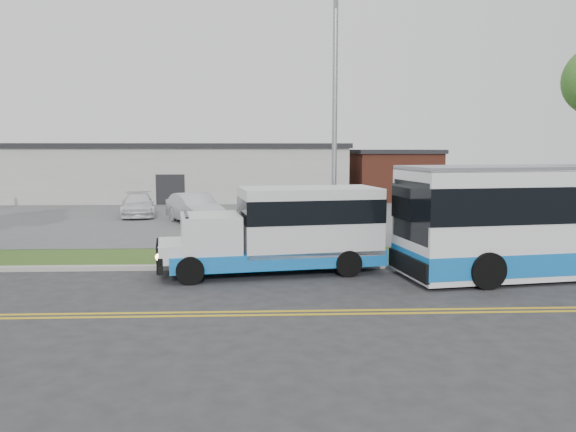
{
  "coord_description": "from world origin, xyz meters",
  "views": [
    {
      "loc": [
        0.47,
        -17.22,
        3.96
      ],
      "look_at": [
        1.33,
        2.46,
        1.6
      ],
      "focal_mm": 35.0,
      "sensor_mm": 36.0,
      "label": 1
    }
  ],
  "objects_px": {
    "parked_car_a": "(195,208)",
    "parked_car_b": "(138,205)",
    "pedestrian": "(220,239)",
    "shuttle_bus": "(288,227)",
    "streetlight_near": "(335,113)"
  },
  "relations": [
    {
      "from": "parked_car_a",
      "to": "parked_car_b",
      "type": "distance_m",
      "value": 5.05
    },
    {
      "from": "pedestrian",
      "to": "shuttle_bus",
      "type": "bearing_deg",
      "value": 129.51
    },
    {
      "from": "pedestrian",
      "to": "parked_car_b",
      "type": "height_order",
      "value": "pedestrian"
    },
    {
      "from": "parked_car_a",
      "to": "parked_car_b",
      "type": "height_order",
      "value": "parked_car_a"
    },
    {
      "from": "pedestrian",
      "to": "parked_car_b",
      "type": "relative_size",
      "value": 0.35
    },
    {
      "from": "parked_car_b",
      "to": "shuttle_bus",
      "type": "bearing_deg",
      "value": -73.16
    },
    {
      "from": "shuttle_bus",
      "to": "parked_car_a",
      "type": "height_order",
      "value": "shuttle_bus"
    },
    {
      "from": "streetlight_near",
      "to": "pedestrian",
      "type": "height_order",
      "value": "streetlight_near"
    },
    {
      "from": "pedestrian",
      "to": "parked_car_a",
      "type": "xyz_separation_m",
      "value": [
        -2.07,
        10.0,
        -0.01
      ]
    },
    {
      "from": "shuttle_bus",
      "to": "pedestrian",
      "type": "xyz_separation_m",
      "value": [
        -2.28,
        1.3,
        -0.56
      ]
    },
    {
      "from": "shuttle_bus",
      "to": "parked_car_b",
      "type": "xyz_separation_m",
      "value": [
        -8.04,
        14.76,
        -0.7
      ]
    },
    {
      "from": "shuttle_bus",
      "to": "parked_car_b",
      "type": "relative_size",
      "value": 1.63
    },
    {
      "from": "streetlight_near",
      "to": "pedestrian",
      "type": "relative_size",
      "value": 5.98
    },
    {
      "from": "streetlight_near",
      "to": "shuttle_bus",
      "type": "distance_m",
      "value": 4.68
    },
    {
      "from": "shuttle_bus",
      "to": "parked_car_b",
      "type": "bearing_deg",
      "value": 108.94
    }
  ]
}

